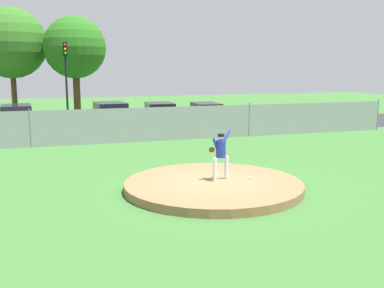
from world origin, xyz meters
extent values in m
plane|color=#386B2D|center=(0.00, 6.00, 0.00)|extent=(80.00, 80.00, 0.00)
cube|color=#2B2B2D|center=(0.00, 14.50, 0.00)|extent=(44.00, 7.00, 0.01)
cylinder|color=olive|center=(0.00, 0.00, 0.13)|extent=(5.78, 5.78, 0.27)
cylinder|color=silver|center=(0.05, 0.03, 0.65)|extent=(0.13, 0.13, 0.77)
cylinder|color=silver|center=(0.55, 0.24, 0.65)|extent=(0.13, 0.13, 0.77)
cylinder|color=navy|center=(0.30, 0.14, 1.31)|extent=(0.32, 0.32, 0.56)
cylinder|color=navy|center=(0.48, 0.14, 1.69)|extent=(0.40, 0.24, 0.46)
cylinder|color=navy|center=(0.12, 0.14, 1.46)|extent=(0.29, 0.19, 0.46)
ellipsoid|color=#4C2D14|center=(0.00, 0.19, 1.29)|extent=(0.20, 0.12, 0.18)
sphere|color=tan|center=(0.30, 0.14, 1.69)|extent=(0.20, 0.20, 0.20)
cylinder|color=black|center=(0.30, 0.14, 1.76)|extent=(0.21, 0.21, 0.09)
sphere|color=white|center=(1.25, -0.01, 0.31)|extent=(0.07, 0.07, 0.07)
cube|color=gray|center=(0.00, 10.00, 0.91)|extent=(29.40, 0.03, 1.82)
cylinder|color=slate|center=(-5.88, 10.00, 0.96)|extent=(0.07, 0.07, 1.92)
cylinder|color=slate|center=(5.88, 10.00, 0.96)|extent=(0.07, 0.07, 1.92)
cylinder|color=slate|center=(14.70, 10.00, 0.96)|extent=(0.07, 0.07, 1.92)
cube|color=#B7BABF|center=(5.00, 14.85, 0.66)|extent=(1.92, 4.53, 0.67)
cube|color=black|center=(5.00, 14.85, 1.28)|extent=(1.69, 2.52, 0.57)
cylinder|color=black|center=(5.07, 16.23, 0.32)|extent=(1.80, 0.72, 0.64)
cylinder|color=black|center=(4.94, 13.47, 0.32)|extent=(1.80, 0.72, 0.64)
cube|color=#161E4C|center=(-1.35, 14.49, 0.69)|extent=(2.18, 4.37, 0.74)
cube|color=black|center=(-1.35, 14.49, 1.42)|extent=(1.90, 2.45, 0.72)
cylinder|color=black|center=(-1.45, 15.81, 0.32)|extent=(1.99, 0.78, 0.64)
cylinder|color=black|center=(-1.26, 13.18, 0.32)|extent=(1.99, 0.78, 0.64)
cube|color=maroon|center=(1.86, 14.92, 0.69)|extent=(2.03, 4.18, 0.74)
cube|color=black|center=(1.86, 14.92, 1.35)|extent=(1.78, 2.34, 0.59)
cylinder|color=black|center=(1.94, 16.19, 0.32)|extent=(1.89, 0.75, 0.64)
cylinder|color=black|center=(1.79, 13.66, 0.32)|extent=(1.89, 0.75, 0.64)
cube|color=silver|center=(-6.77, 14.94, 0.68)|extent=(2.05, 4.71, 0.73)
cube|color=black|center=(-6.77, 14.94, 1.39)|extent=(1.79, 2.63, 0.68)
cylinder|color=black|center=(-6.86, 16.37, 0.32)|extent=(1.88, 0.75, 0.64)
cylinder|color=black|center=(-6.69, 13.51, 0.32)|extent=(1.88, 0.75, 0.64)
cone|color=orange|center=(10.97, 12.09, 0.28)|extent=(0.32, 0.32, 0.55)
cube|color=black|center=(10.97, 12.09, 0.02)|extent=(0.40, 0.40, 0.03)
cylinder|color=black|center=(-3.72, 18.49, 2.76)|extent=(0.14, 0.14, 5.52)
cube|color=black|center=(-3.72, 18.31, 5.07)|extent=(0.28, 0.24, 0.90)
sphere|color=red|center=(-3.72, 18.19, 5.34)|extent=(0.18, 0.18, 0.18)
sphere|color=orange|center=(-3.72, 18.19, 5.07)|extent=(0.18, 0.18, 0.18)
sphere|color=green|center=(-3.72, 18.19, 4.80)|extent=(0.18, 0.18, 0.18)
cylinder|color=#4C331E|center=(-7.42, 24.32, 1.91)|extent=(0.41, 0.41, 3.82)
sphere|color=#30691F|center=(-7.42, 24.32, 5.70)|extent=(5.36, 5.36, 5.36)
cylinder|color=#4C331E|center=(-2.83, 22.34, 1.87)|extent=(0.53, 0.53, 3.73)
sphere|color=#26661A|center=(-2.83, 22.34, 5.36)|extent=(4.65, 4.65, 4.65)
camera|label=1|loc=(-5.00, -13.35, 3.97)|focal=42.30mm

